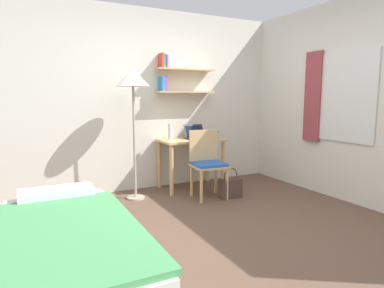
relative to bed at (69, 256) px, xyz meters
The scene contains 11 objects.
ground_plane 1.51m from the bed, 10.30° to the left, with size 5.28×5.28×0.00m, color brown.
wall_back 2.93m from the bed, 57.18° to the left, with size 4.40×0.27×2.60m.
wall_right 3.66m from the bed, ahead, with size 0.10×4.40×2.60m.
bed is the anchor object (origin of this frame).
desk 2.80m from the bed, 44.99° to the left, with size 0.93×0.55×0.74m.
desk_chair 2.46m from the bed, 36.91° to the left, with size 0.48×0.45×0.90m.
standing_lamp 2.46m from the bed, 59.83° to the left, with size 0.43×0.43×1.70m.
laptop 2.89m from the bed, 44.04° to the left, with size 0.32×0.23×0.21m.
water_bottle 2.66m from the bed, 50.51° to the left, with size 0.06×0.06×0.24m, color silver.
book_stack 3.04m from the bed, 40.27° to the left, with size 0.20×0.25×0.11m.
handbag 2.55m from the bed, 29.83° to the left, with size 0.31×0.12×0.41m.
Camera 1 is at (-1.69, -2.62, 1.35)m, focal length 31.04 mm.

